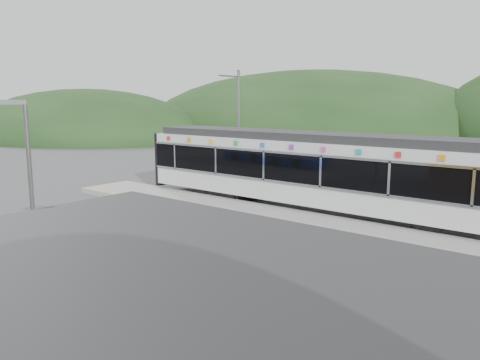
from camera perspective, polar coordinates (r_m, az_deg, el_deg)
The scene contains 7 objects.
ground at distance 17.54m, azimuth -0.13°, elevation -7.62°, with size 120.00×120.00×0.00m, color #4C4C4F.
hills at distance 19.51m, azimuth 24.69°, elevation -6.73°, with size 146.00×149.00×26.00m.
platform at distance 20.07m, azimuth 5.83°, elevation -5.00°, with size 26.00×3.20×0.30m, color #9E9E99.
yellow_line at distance 18.99m, azimuth 3.69°, elevation -5.33°, with size 26.00×0.10×0.01m, color yellow.
train at distance 21.80m, azimuth 10.60°, elevation 1.18°, with size 20.44×3.01×3.74m.
catenary_mast_west at distance 27.86m, azimuth -0.22°, elevation 6.41°, with size 0.18×1.80×7.00m.
lamp_post at distance 13.57m, azimuth -24.61°, elevation 0.09°, with size 0.43×1.00×5.25m.
Camera 1 is at (10.56, -13.01, 5.18)m, focal length 35.00 mm.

